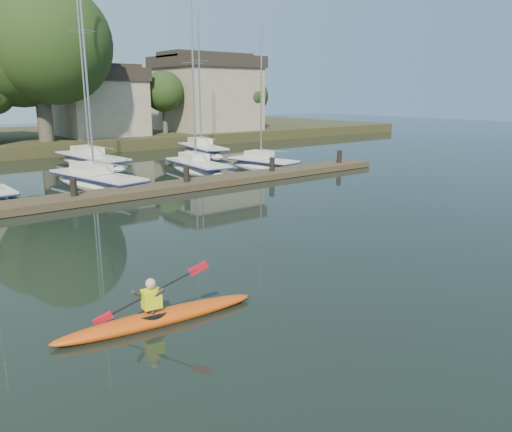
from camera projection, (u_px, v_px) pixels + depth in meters
ground at (348, 273)px, 14.33m from camera, size 160.00×160.00×0.00m
kayak at (158, 315)px, 11.18m from camera, size 4.77×1.26×1.51m
dock at (135, 192)px, 24.91m from camera, size 34.00×2.00×1.80m
sailboat_2 at (98, 187)px, 28.08m from camera, size 3.61×8.75×14.12m
sailboat_3 at (197, 173)px, 33.17m from camera, size 2.54×7.51×11.89m
sailboat_4 at (263, 169)px, 34.67m from camera, size 3.00×6.43×10.52m
sailboat_6 at (92, 166)px, 36.39m from camera, size 3.00×9.89×15.48m
sailboat_7 at (202, 155)px, 42.60m from camera, size 3.60×8.39×13.12m
shore at (22, 113)px, 45.12m from camera, size 90.00×25.25×12.75m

